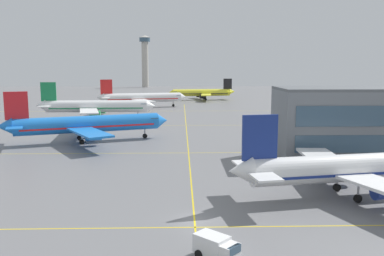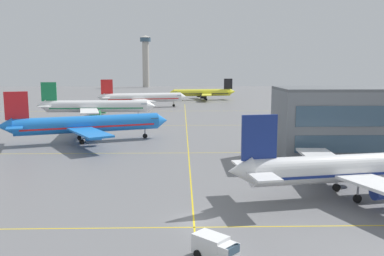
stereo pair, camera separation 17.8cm
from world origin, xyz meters
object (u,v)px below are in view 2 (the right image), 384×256
at_px(airliner_third_row, 96,106).
at_px(airliner_far_left_stand, 142,98).
at_px(airliner_front_gate, 357,168).
at_px(airliner_far_right_stand, 203,93).
at_px(control_tower, 146,57).
at_px(service_truck_catering, 215,247).
at_px(airliner_second_row, 87,124).

height_order(airliner_third_row, airliner_far_left_stand, airliner_third_row).
bearing_deg(airliner_front_gate, airliner_far_right_stand, 94.58).
bearing_deg(control_tower, service_truck_catering, -83.99).
bearing_deg(airliner_far_left_stand, airliner_second_row, -93.74).
distance_m(service_truck_catering, control_tower, 298.53).
bearing_deg(airliner_third_row, airliner_front_gate, -57.98).
height_order(airliner_front_gate, airliner_far_right_stand, airliner_front_gate).
height_order(airliner_second_row, airliner_far_left_stand, airliner_second_row).
relative_size(airliner_far_left_stand, control_tower, 0.91).
bearing_deg(airliner_far_right_stand, service_truck_catering, -92.54).
bearing_deg(airliner_third_row, airliner_far_right_stand, 62.56).
distance_m(airliner_third_row, control_tower, 198.68).
xyz_separation_m(airliner_front_gate, airliner_far_left_stand, (-39.14, 117.96, 0.13)).
relative_size(service_truck_catering, control_tower, 0.11).
distance_m(airliner_front_gate, airliner_second_row, 59.80).
bearing_deg(airliner_far_right_stand, control_tower, 107.34).
distance_m(airliner_third_row, airliner_far_left_stand, 38.87).
xyz_separation_m(airliner_far_left_stand, airliner_far_right_stand, (26.78, 36.35, -0.33)).
relative_size(airliner_far_right_stand, control_tower, 0.84).
distance_m(airliner_second_row, airliner_far_left_stand, 77.87).
distance_m(airliner_far_right_stand, service_truck_catering, 172.02).
bearing_deg(airliner_second_row, airliner_far_left_stand, 86.26).
bearing_deg(service_truck_catering, airliner_third_row, 107.26).
bearing_deg(airliner_far_left_stand, control_tower, 94.28).
relative_size(airliner_second_row, airliner_far_right_stand, 1.08).
xyz_separation_m(airliner_far_right_stand, control_tower, (-38.79, 124.24, 19.67)).
height_order(airliner_front_gate, service_truck_catering, airliner_front_gate).
bearing_deg(airliner_second_row, airliner_front_gate, -42.31).
relative_size(airliner_front_gate, airliner_far_left_stand, 0.97).
bearing_deg(airliner_far_right_stand, airliner_far_left_stand, -126.38).
relative_size(airliner_front_gate, airliner_second_row, 0.98).
distance_m(airliner_second_row, control_tower, 239.18).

